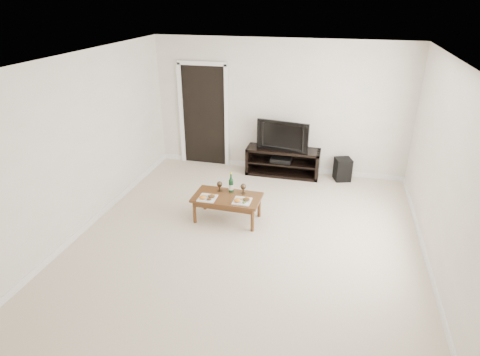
% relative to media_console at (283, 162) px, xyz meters
% --- Properties ---
extents(floor, '(5.50, 5.50, 0.00)m').
position_rel_media_console_xyz_m(floor, '(-0.15, -2.50, -0.28)').
color(floor, beige).
rests_on(floor, ground).
extents(back_wall, '(5.00, 0.04, 2.60)m').
position_rel_media_console_xyz_m(back_wall, '(-0.15, 0.27, 1.02)').
color(back_wall, beige).
rests_on(back_wall, ground).
extents(ceiling, '(5.00, 5.50, 0.04)m').
position_rel_media_console_xyz_m(ceiling, '(-0.15, -2.50, 2.35)').
color(ceiling, white).
rests_on(ceiling, back_wall).
extents(doorway, '(0.90, 0.02, 2.05)m').
position_rel_media_console_xyz_m(doorway, '(-1.70, 0.24, 0.75)').
color(doorway, black).
rests_on(doorway, ground).
extents(media_console, '(1.44, 0.45, 0.55)m').
position_rel_media_console_xyz_m(media_console, '(0.00, 0.00, 0.00)').
color(media_console, black).
rests_on(media_console, ground).
extents(television, '(1.03, 0.29, 0.59)m').
position_rel_media_console_xyz_m(television, '(0.00, 0.00, 0.57)').
color(television, black).
rests_on(television, media_console).
extents(av_receiver, '(0.41, 0.31, 0.08)m').
position_rel_media_console_xyz_m(av_receiver, '(-0.03, -0.01, 0.05)').
color(av_receiver, black).
rests_on(av_receiver, media_console).
extents(subwoofer, '(0.37, 0.37, 0.44)m').
position_rel_media_console_xyz_m(subwoofer, '(1.17, 0.04, -0.06)').
color(subwoofer, black).
rests_on(subwoofer, ground).
extents(coffee_table, '(1.08, 0.61, 0.42)m').
position_rel_media_console_xyz_m(coffee_table, '(-0.59, -1.97, -0.07)').
color(coffee_table, brown).
rests_on(coffee_table, ground).
extents(plate_left, '(0.27, 0.27, 0.07)m').
position_rel_media_console_xyz_m(plate_left, '(-0.87, -2.12, 0.18)').
color(plate_left, white).
rests_on(plate_left, coffee_table).
extents(plate_right, '(0.27, 0.27, 0.07)m').
position_rel_media_console_xyz_m(plate_right, '(-0.32, -2.09, 0.18)').
color(plate_right, white).
rests_on(plate_right, coffee_table).
extents(wine_bottle, '(0.07, 0.07, 0.35)m').
position_rel_media_console_xyz_m(wine_bottle, '(-0.57, -1.80, 0.32)').
color(wine_bottle, '#0E3318').
rests_on(wine_bottle, coffee_table).
extents(goblet_left, '(0.09, 0.09, 0.17)m').
position_rel_media_console_xyz_m(goblet_left, '(-0.76, -1.82, 0.23)').
color(goblet_left, '#3B3020').
rests_on(goblet_left, coffee_table).
extents(goblet_right, '(0.09, 0.09, 0.17)m').
position_rel_media_console_xyz_m(goblet_right, '(-0.37, -1.81, 0.23)').
color(goblet_right, '#3B3020').
rests_on(goblet_right, coffee_table).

